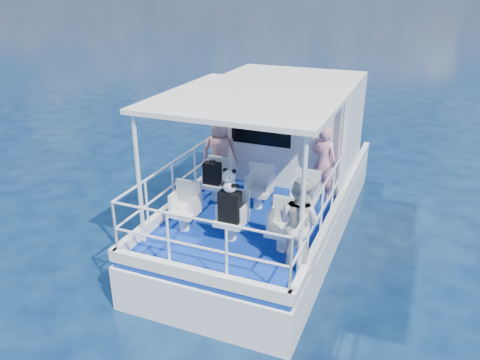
{
  "coord_description": "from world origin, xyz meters",
  "views": [
    {
      "loc": [
        2.76,
        -7.46,
        4.95
      ],
      "look_at": [
        -0.13,
        -0.4,
        1.7
      ],
      "focal_mm": 35.0,
      "sensor_mm": 36.0,
      "label": 1
    }
  ],
  "objects_px": {
    "passenger_stbd_aft": "(299,223)",
    "panda": "(230,181)",
    "backpack_center": "(230,206)",
    "passenger_port_fwd": "(220,153)"
  },
  "relations": [
    {
      "from": "passenger_port_fwd",
      "to": "passenger_stbd_aft",
      "type": "relative_size",
      "value": 1.05
    },
    {
      "from": "passenger_port_fwd",
      "to": "panda",
      "type": "xyz_separation_m",
      "value": [
        1.07,
        -1.97,
        0.34
      ]
    },
    {
      "from": "passenger_port_fwd",
      "to": "backpack_center",
      "type": "height_order",
      "value": "passenger_port_fwd"
    },
    {
      "from": "backpack_center",
      "to": "panda",
      "type": "distance_m",
      "value": 0.47
    },
    {
      "from": "passenger_stbd_aft",
      "to": "backpack_center",
      "type": "distance_m",
      "value": 1.28
    },
    {
      "from": "passenger_stbd_aft",
      "to": "panda",
      "type": "xyz_separation_m",
      "value": [
        -1.24,
        0.29,
        0.38
      ]
    },
    {
      "from": "passenger_port_fwd",
      "to": "backpack_center",
      "type": "bearing_deg",
      "value": 97.74
    },
    {
      "from": "backpack_center",
      "to": "passenger_port_fwd",
      "type": "bearing_deg",
      "value": 118.58
    },
    {
      "from": "passenger_port_fwd",
      "to": "backpack_center",
      "type": "relative_size",
      "value": 2.93
    },
    {
      "from": "passenger_stbd_aft",
      "to": "panda",
      "type": "distance_m",
      "value": 1.33
    }
  ]
}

